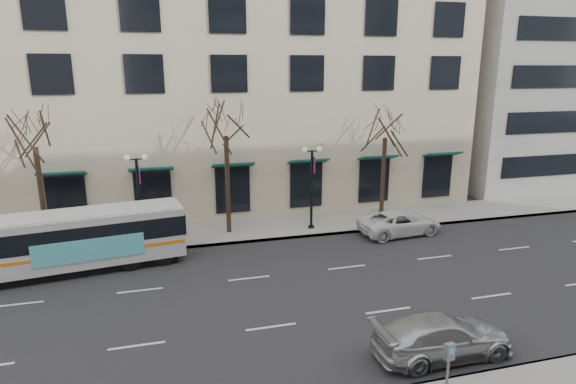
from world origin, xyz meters
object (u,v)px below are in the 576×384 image
object	(u,v)px
silver_car	(443,336)
tree_far_right	(386,123)
pay_station	(449,355)
white_pickup	(400,223)
tree_far_left	(33,129)
city_bus	(70,240)
lamp_post_right	(312,184)
lamp_post_left	(139,195)
tree_far_mid	(226,119)

from	to	relation	value
silver_car	tree_far_right	bearing A→B (deg)	-18.22
pay_station	tree_far_right	bearing A→B (deg)	66.24
silver_car	white_pickup	xyz separation A→B (m)	(4.58, 11.84, -0.02)
tree_far_left	city_bus	xyz separation A→B (m)	(1.77, -3.37, -5.07)
tree_far_left	pay_station	size ratio (longest dim) A/B	5.89
city_bus	lamp_post_right	bearing A→B (deg)	3.91
lamp_post_left	lamp_post_right	size ratio (longest dim) A/B	1.00
tree_far_mid	tree_far_right	world-z (taller)	tree_far_mid
tree_far_right	white_pickup	size ratio (longest dim) A/B	1.59
tree_far_right	silver_car	world-z (taller)	tree_far_right
tree_far_left	lamp_post_right	world-z (taller)	tree_far_left
lamp_post_right	pay_station	xyz separation A→B (m)	(-0.50, -15.50, -1.77)
silver_car	white_pickup	world-z (taller)	silver_car
tree_far_right	lamp_post_left	size ratio (longest dim) A/B	1.55
tree_far_left	pay_station	distance (m)	22.37
tree_far_right	lamp_post_right	world-z (taller)	tree_far_right
city_bus	white_pickup	bearing A→B (deg)	-5.57
lamp_post_right	city_bus	world-z (taller)	lamp_post_right
lamp_post_left	silver_car	bearing A→B (deg)	-53.28
tree_far_mid	tree_far_right	bearing A→B (deg)	-0.00
tree_far_left	tree_far_right	distance (m)	20.00
tree_far_mid	city_bus	xyz separation A→B (m)	(-8.23, -3.37, -5.28)
white_pickup	tree_far_mid	bearing A→B (deg)	69.92
lamp_post_left	silver_car	xyz separation A→B (m)	(10.35, -13.87, -2.22)
tree_far_mid	tree_far_left	bearing A→B (deg)	-180.00
tree_far_left	lamp_post_left	size ratio (longest dim) A/B	1.60
tree_far_right	city_bus	bearing A→B (deg)	-169.52
pay_station	tree_far_left	bearing A→B (deg)	127.09
tree_far_mid	white_pickup	xyz separation A→B (m)	(9.94, -2.63, -6.20)
silver_car	pay_station	distance (m)	1.89
tree_far_right	lamp_post_right	size ratio (longest dim) A/B	1.55
tree_far_left	silver_car	size ratio (longest dim) A/B	1.67
white_pickup	city_bus	bearing A→B (deg)	87.08
lamp_post_left	pay_station	size ratio (longest dim) A/B	3.68
tree_far_left	lamp_post_left	bearing A→B (deg)	-6.83
lamp_post_left	tree_far_mid	bearing A→B (deg)	6.85
city_bus	pay_station	size ratio (longest dim) A/B	7.90
silver_car	pay_station	world-z (taller)	pay_station
silver_car	white_pickup	distance (m)	12.70
city_bus	white_pickup	world-z (taller)	city_bus
silver_car	pay_station	size ratio (longest dim) A/B	3.53
lamp_post_right	silver_car	xyz separation A→B (m)	(0.35, -13.87, -2.22)
lamp_post_left	pay_station	xyz separation A→B (m)	(9.50, -15.50, -1.77)
tree_far_left	silver_car	world-z (taller)	tree_far_left
white_pickup	tree_far_right	bearing A→B (deg)	-6.58
tree_far_left	pay_station	xyz separation A→B (m)	(14.51, -16.10, -5.52)
lamp_post_left	tree_far_right	bearing A→B (deg)	2.29
tree_far_mid	city_bus	distance (m)	10.35
lamp_post_left	city_bus	bearing A→B (deg)	-139.44
tree_far_left	silver_car	distance (m)	21.93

